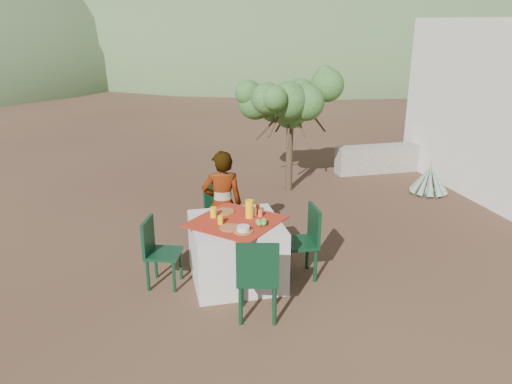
{
  "coord_description": "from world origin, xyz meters",
  "views": [
    {
      "loc": [
        -1.49,
        -5.6,
        2.96
      ],
      "look_at": [
        -0.17,
        0.04,
        0.95
      ],
      "focal_mm": 35.0,
      "sensor_mm": 36.0,
      "label": 1
    }
  ],
  "objects_px": {
    "agave": "(429,180)",
    "person": "(222,205)",
    "table": "(236,251)",
    "chair_left": "(157,249)",
    "shrub_tree": "(293,107)",
    "chair_near": "(258,276)",
    "chair_right": "(305,239)",
    "juice_pitcher": "(250,209)",
    "chair_far": "(221,213)"
  },
  "relations": [
    {
      "from": "shrub_tree",
      "to": "juice_pitcher",
      "type": "height_order",
      "value": "shrub_tree"
    },
    {
      "from": "chair_left",
      "to": "person",
      "type": "relative_size",
      "value": 0.57
    },
    {
      "from": "chair_left",
      "to": "person",
      "type": "distance_m",
      "value": 1.08
    },
    {
      "from": "table",
      "to": "chair_right",
      "type": "bearing_deg",
      "value": -6.32
    },
    {
      "from": "shrub_tree",
      "to": "agave",
      "type": "bearing_deg",
      "value": -19.14
    },
    {
      "from": "shrub_tree",
      "to": "agave",
      "type": "xyz_separation_m",
      "value": [
        2.33,
        -0.81,
        -1.27
      ]
    },
    {
      "from": "agave",
      "to": "chair_near",
      "type": "bearing_deg",
      "value": -140.83
    },
    {
      "from": "chair_far",
      "to": "juice_pitcher",
      "type": "height_order",
      "value": "juice_pitcher"
    },
    {
      "from": "shrub_tree",
      "to": "juice_pitcher",
      "type": "relative_size",
      "value": 8.89
    },
    {
      "from": "chair_right",
      "to": "agave",
      "type": "height_order",
      "value": "chair_right"
    },
    {
      "from": "chair_near",
      "to": "person",
      "type": "distance_m",
      "value": 1.59
    },
    {
      "from": "chair_right",
      "to": "shrub_tree",
      "type": "bearing_deg",
      "value": 167.97
    },
    {
      "from": "table",
      "to": "juice_pitcher",
      "type": "xyz_separation_m",
      "value": [
        0.18,
        0.06,
        0.49
      ]
    },
    {
      "from": "chair_far",
      "to": "chair_near",
      "type": "distance_m",
      "value": 1.87
    },
    {
      "from": "person",
      "to": "shrub_tree",
      "type": "bearing_deg",
      "value": -119.48
    },
    {
      "from": "chair_far",
      "to": "chair_right",
      "type": "relative_size",
      "value": 0.98
    },
    {
      "from": "chair_right",
      "to": "agave",
      "type": "distance_m",
      "value": 3.97
    },
    {
      "from": "table",
      "to": "chair_far",
      "type": "height_order",
      "value": "chair_far"
    },
    {
      "from": "chair_near",
      "to": "shrub_tree",
      "type": "relative_size",
      "value": 0.48
    },
    {
      "from": "chair_near",
      "to": "shrub_tree",
      "type": "bearing_deg",
      "value": -97.32
    },
    {
      "from": "chair_near",
      "to": "shrub_tree",
      "type": "distance_m",
      "value": 4.42
    },
    {
      "from": "person",
      "to": "agave",
      "type": "xyz_separation_m",
      "value": [
        4.01,
        1.62,
        -0.47
      ]
    },
    {
      "from": "juice_pitcher",
      "to": "table",
      "type": "bearing_deg",
      "value": -160.14
    },
    {
      "from": "chair_left",
      "to": "agave",
      "type": "relative_size",
      "value": 1.12
    },
    {
      "from": "chair_right",
      "to": "shrub_tree",
      "type": "distance_m",
      "value": 3.47
    },
    {
      "from": "person",
      "to": "table",
      "type": "bearing_deg",
      "value": 98.64
    },
    {
      "from": "agave",
      "to": "person",
      "type": "bearing_deg",
      "value": -158.02
    },
    {
      "from": "table",
      "to": "chair_near",
      "type": "relative_size",
      "value": 1.41
    },
    {
      "from": "chair_near",
      "to": "juice_pitcher",
      "type": "distance_m",
      "value": 1.02
    },
    {
      "from": "chair_right",
      "to": "juice_pitcher",
      "type": "height_order",
      "value": "juice_pitcher"
    },
    {
      "from": "chair_near",
      "to": "chair_left",
      "type": "distance_m",
      "value": 1.37
    },
    {
      "from": "agave",
      "to": "shrub_tree",
      "type": "bearing_deg",
      "value": 160.86
    },
    {
      "from": "chair_far",
      "to": "person",
      "type": "xyz_separation_m",
      "value": [
        -0.03,
        -0.3,
        0.23
      ]
    },
    {
      "from": "table",
      "to": "juice_pitcher",
      "type": "relative_size",
      "value": 6.02
    },
    {
      "from": "person",
      "to": "chair_left",
      "type": "bearing_deg",
      "value": 39.75
    },
    {
      "from": "table",
      "to": "chair_far",
      "type": "bearing_deg",
      "value": 90.75
    },
    {
      "from": "chair_left",
      "to": "agave",
      "type": "bearing_deg",
      "value": -46.31
    },
    {
      "from": "chair_far",
      "to": "chair_near",
      "type": "xyz_separation_m",
      "value": [
        0.06,
        -1.87,
        0.03
      ]
    },
    {
      "from": "chair_near",
      "to": "juice_pitcher",
      "type": "relative_size",
      "value": 4.26
    },
    {
      "from": "juice_pitcher",
      "to": "person",
      "type": "bearing_deg",
      "value": 109.32
    },
    {
      "from": "chair_right",
      "to": "shrub_tree",
      "type": "relative_size",
      "value": 0.46
    },
    {
      "from": "table",
      "to": "chair_near",
      "type": "bearing_deg",
      "value": -86.69
    },
    {
      "from": "table",
      "to": "agave",
      "type": "relative_size",
      "value": 1.78
    },
    {
      "from": "table",
      "to": "chair_right",
      "type": "relative_size",
      "value": 1.46
    },
    {
      "from": "shrub_tree",
      "to": "chair_near",
      "type": "bearing_deg",
      "value": -111.57
    },
    {
      "from": "person",
      "to": "agave",
      "type": "relative_size",
      "value": 1.96
    },
    {
      "from": "chair_left",
      "to": "shrub_tree",
      "type": "relative_size",
      "value": 0.43
    },
    {
      "from": "table",
      "to": "chair_left",
      "type": "distance_m",
      "value": 0.92
    },
    {
      "from": "chair_right",
      "to": "agave",
      "type": "relative_size",
      "value": 1.22
    },
    {
      "from": "chair_far",
      "to": "agave",
      "type": "xyz_separation_m",
      "value": [
        3.98,
        1.32,
        -0.24
      ]
    }
  ]
}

